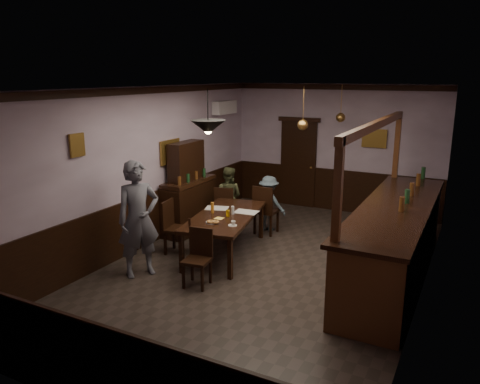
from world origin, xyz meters
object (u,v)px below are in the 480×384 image
Objects in this scene: person_seated_right at (269,203)px; person_standing at (139,219)px; chair_far_right at (265,208)px; soda_can at (228,213)px; chair_near at (199,255)px; pendant_iron at (208,127)px; chair_side at (174,224)px; pendant_brass_far at (340,118)px; dining_table at (225,218)px; coffee_cup at (233,223)px; person_seated_left at (228,197)px; chair_far_left at (224,206)px; pendant_brass_mid at (303,125)px; sideboard at (189,196)px; bar_counter at (394,239)px.

person_standing is at bearing 78.02° from person_seated_right.
soda_can is at bearing 86.43° from chair_far_right.
person_seated_right is (-0.11, 2.91, 0.09)m from chair_near.
chair_side is at bearing 158.00° from pendant_iron.
pendant_iron is 3.91m from pendant_brass_far.
soda_can is at bearing 93.56° from person_seated_right.
dining_table is 0.67m from coffee_cup.
chair_side is 0.75× the size of person_seated_left.
person_seated_left is (0.06, 2.86, -0.30)m from person_standing.
pendant_brass_far is (1.05, 3.76, -0.11)m from pendant_iron.
person_standing is at bearing -123.40° from soda_can.
dining_table is 1.36m from chair_far_left.
coffee_cup is 0.10× the size of pendant_brass_mid.
person_seated_right is at bearing -82.29° from chair_far_right.
person_standing is at bearing 176.15° from chair_side.
chair_far_left is 0.50× the size of sideboard.
person_seated_left is (-0.92, 0.11, 0.09)m from chair_far_right.
chair_far_right is 2.86m from bar_counter.
pendant_brass_mid is (0.85, -0.44, 1.71)m from person_seated_right.
pendant_iron is at bearing -24.22° from person_standing.
person_standing is 1.55m from coffee_cup.
chair_far_left is 1.17× the size of pendant_brass_mid.
person_seated_right is at bearing 14.41° from person_standing.
person_seated_left is 0.86m from sideboard.
pendant_brass_mid is (1.79, 2.60, 1.35)m from person_standing.
chair_far_left is 0.93m from person_seated_right.
bar_counter is (3.56, -0.76, 0.12)m from chair_far_left.
pendant_brass_far is at bearing 68.04° from dining_table.
bar_counter is (3.63, -1.03, -0.02)m from person_seated_left.
sideboard is (-1.46, -0.81, 0.17)m from person_seated_right.
sideboard is at bearing 19.46° from chair_far_right.
coffee_cup is (1.23, 0.93, -0.15)m from person_standing.
person_standing reaches higher than person_seated_left.
coffee_cup is (1.17, -1.93, 0.14)m from person_seated_left.
pendant_brass_mid is at bearing 169.18° from chair_far_right.
pendant_brass_far is (0.20, 1.81, 0.00)m from pendant_brass_mid.
pendant_iron is at bearing -85.62° from soda_can.
chair_far_left is 1.17× the size of pendant_brass_far.
chair_far_right is at bearing 86.91° from coffee_cup.
soda_can is 0.03× the size of bar_counter.
chair_far_left is 0.21× the size of bar_counter.
pendant_iron reaches higher than person_standing.
person_seated_right reaches higher than coffee_cup.
pendant_brass_mid reaches higher than chair_far_right.
person_seated_left reaches higher than chair_near.
person_seated_left is 1.73m from soda_can.
chair_far_right is (0.19, 1.33, -0.12)m from dining_table.
bar_counter is at bearing 155.93° from person_seated_left.
person_seated_left is 16.37× the size of coffee_cup.
pendant_iron is (0.89, -2.22, 1.75)m from person_seated_left.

